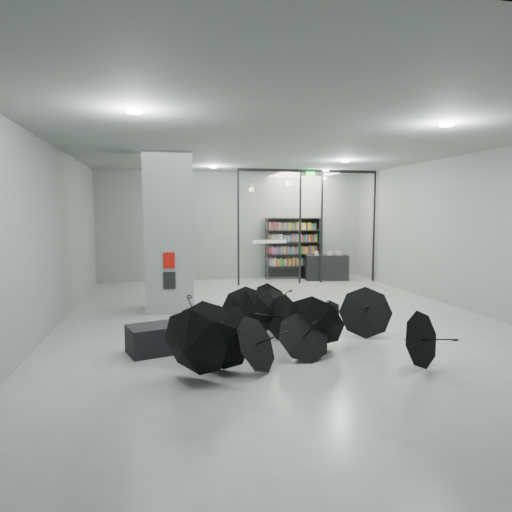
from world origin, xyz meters
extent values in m
plane|color=gray|center=(0.00, 0.00, 0.00)|extent=(14.00, 14.00, 0.00)
cube|color=gray|center=(0.00, 0.00, 4.00)|extent=(10.00, 14.00, 0.02)
cube|color=slate|center=(0.00, 7.00, 2.00)|extent=(10.00, 0.02, 4.00)
cube|color=slate|center=(-5.00, 0.00, 2.00)|extent=(0.02, 14.00, 4.00)
cube|color=slate|center=(5.00, 0.00, 2.00)|extent=(0.02, 14.00, 4.00)
cube|color=slate|center=(-2.50, 2.00, 2.00)|extent=(1.20, 1.20, 4.00)
cube|color=#A50A07|center=(-2.50, 1.38, 1.35)|extent=(0.28, 0.04, 0.38)
cube|color=black|center=(-2.50, 1.38, 0.85)|extent=(0.30, 0.03, 0.42)
cube|color=#0CE533|center=(2.40, 5.30, 3.82)|extent=(0.30, 0.06, 0.15)
cube|color=silver|center=(1.00, 5.50, 2.00)|extent=(2.20, 0.02, 3.95)
cube|color=silver|center=(3.90, 5.50, 2.00)|extent=(2.00, 0.02, 3.95)
cube|color=black|center=(-0.10, 5.50, 2.00)|extent=(0.06, 0.06, 4.00)
cube|color=black|center=(2.10, 5.50, 2.00)|extent=(0.06, 0.06, 4.00)
cube|color=black|center=(2.90, 5.50, 2.00)|extent=(0.06, 0.06, 4.00)
cube|color=black|center=(4.90, 5.50, 2.00)|extent=(0.06, 0.06, 4.00)
cube|color=black|center=(2.40, 5.50, 3.95)|extent=(5.00, 0.08, 0.10)
cube|color=black|center=(-2.51, -1.60, 0.25)|extent=(1.69, 1.10, 0.50)
cube|color=black|center=(3.31, 6.04, 0.47)|extent=(1.64, 0.87, 0.93)
camera|label=1|loc=(-2.63, -9.92, 2.54)|focal=32.04mm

